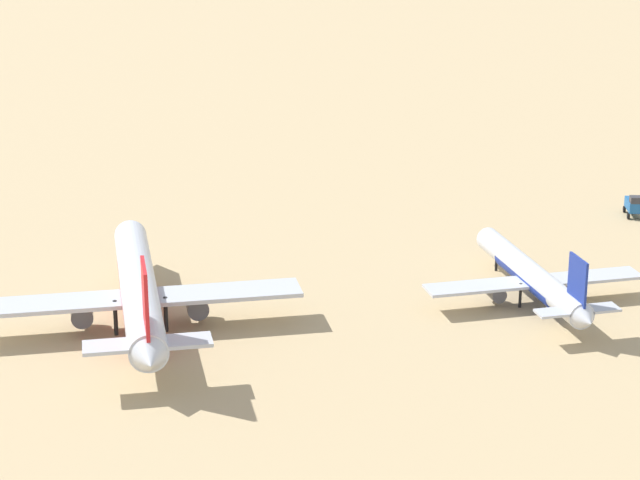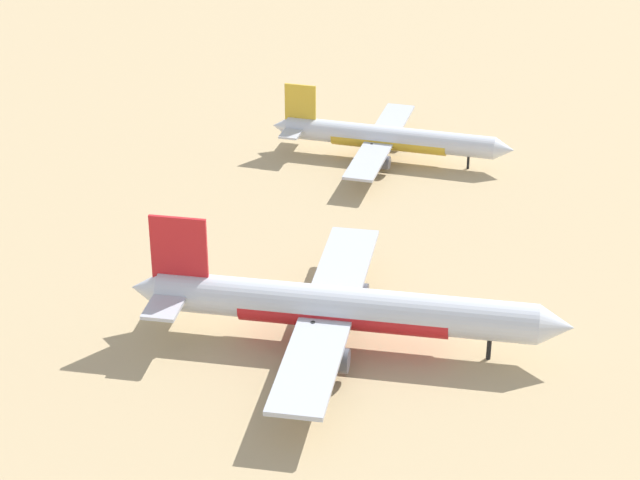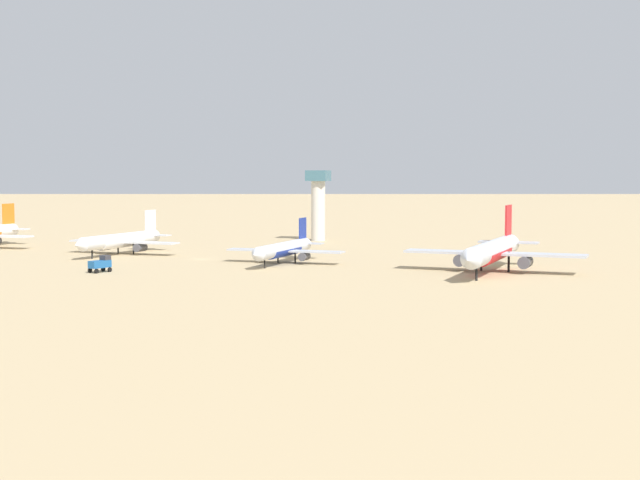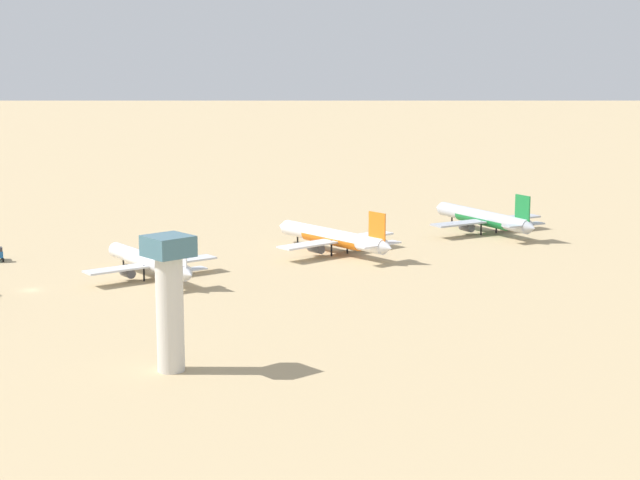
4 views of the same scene
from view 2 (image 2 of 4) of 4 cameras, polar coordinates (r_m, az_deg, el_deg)
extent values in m
cylinder|color=silver|center=(136.93, 1.19, -3.26)|extent=(45.09, 8.82, 4.73)
cone|color=silver|center=(135.87, 11.43, -4.13)|extent=(4.39, 4.98, 4.64)
cone|color=silver|center=(142.16, -8.48, -2.34)|extent=(3.86, 4.56, 4.26)
cube|color=red|center=(138.22, -6.87, -0.52)|extent=(6.86, 1.06, 8.72)
cube|color=#B6BBC5|center=(140.86, -7.05, -2.31)|extent=(5.34, 15.25, 0.45)
cube|color=#B6BBC5|center=(137.61, 0.41, -3.49)|extent=(10.08, 42.74, 0.56)
cylinder|color=#4C4C54|center=(144.70, 1.31, -2.60)|extent=(5.47, 3.33, 2.86)
cylinder|color=#4C4C54|center=(132.14, 0.28, -5.80)|extent=(5.47, 3.33, 2.86)
cylinder|color=black|center=(137.22, 8.24, -4.90)|extent=(0.55, 0.55, 4.76)
cylinder|color=black|center=(141.57, 0.14, -3.48)|extent=(0.55, 0.55, 4.76)
cylinder|color=black|center=(136.15, -0.34, -4.86)|extent=(0.55, 0.55, 4.76)
cylinder|color=red|center=(137.11, 1.18, -3.39)|extent=(24.99, 6.98, 4.74)
cylinder|color=silver|center=(186.82, 3.40, 5.00)|extent=(33.60, 9.53, 3.54)
cone|color=silver|center=(184.27, 8.96, 4.38)|extent=(3.56, 3.95, 3.47)
cone|color=silver|center=(191.04, -1.92, 5.56)|extent=(3.14, 3.60, 3.18)
cube|color=gold|center=(188.62, -0.96, 6.63)|extent=(5.09, 1.24, 6.52)
cube|color=#B6BBC5|center=(190.15, -1.12, 5.58)|extent=(4.95, 11.52, 0.34)
cube|color=#B6BBC5|center=(187.33, 2.97, 4.88)|extent=(10.29, 31.97, 0.42)
cylinder|color=#4C4C54|center=(192.73, 3.55, 5.11)|extent=(4.23, 2.81, 2.14)
cylinder|color=#4C4C54|center=(182.67, 2.81, 3.83)|extent=(4.23, 2.81, 2.14)
cylinder|color=black|center=(185.69, 7.23, 3.97)|extent=(0.41, 0.41, 3.56)
cylinder|color=black|center=(190.28, 2.85, 4.75)|extent=(0.41, 0.41, 3.56)
cylinder|color=black|center=(185.93, 2.52, 4.20)|extent=(0.41, 0.41, 3.56)
cylinder|color=gold|center=(186.93, 3.40, 4.93)|extent=(18.77, 6.81, 3.54)
camera|label=1|loc=(211.03, -46.56, 15.82)|focal=69.28mm
camera|label=3|loc=(256.43, 59.07, 2.23)|focal=51.80mm
camera|label=4|loc=(293.79, -55.36, 12.78)|focal=62.45mm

